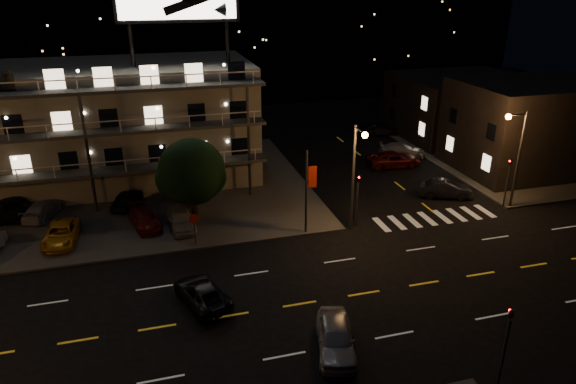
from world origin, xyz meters
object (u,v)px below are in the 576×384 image
object	(u,v)px
lot_car_2	(61,234)
side_car_0	(445,189)
lot_car_7	(43,209)
tree	(191,174)
lot_car_4	(181,219)
road_car_east	(336,337)
road_car_west	(202,293)

from	to	relation	value
lot_car_2	side_car_0	bearing A→B (deg)	4.16
lot_car_2	lot_car_7	bearing A→B (deg)	115.19
tree	lot_car_4	xyz separation A→B (m)	(-1.06, -0.89, -3.14)
tree	lot_car_4	world-z (taller)	tree
lot_car_4	tree	bearing A→B (deg)	34.69
tree	road_car_east	size ratio (longest dim) A/B	1.45
tree	lot_car_7	xyz separation A→B (m)	(-11.24, 3.97, -3.25)
lot_car_7	road_car_west	xyz separation A→B (m)	(10.54, -14.62, -0.14)
road_car_east	lot_car_2	bearing A→B (deg)	148.15
tree	lot_car_2	bearing A→B (deg)	-174.56
lot_car_4	road_car_east	size ratio (longest dim) A/B	0.96
lot_car_7	side_car_0	xyz separation A→B (m)	(32.41, -4.69, -0.04)
lot_car_4	road_car_west	distance (m)	9.78
lot_car_4	lot_car_7	world-z (taller)	lot_car_4
tree	road_car_east	world-z (taller)	tree
tree	road_car_west	xyz separation A→B (m)	(-0.70, -10.66, -3.39)
tree	lot_car_2	xyz separation A→B (m)	(-9.34, -0.89, -3.24)
tree	road_car_east	distance (m)	17.72
lot_car_4	road_car_west	size ratio (longest dim) A/B	0.94
lot_car_2	road_car_west	distance (m)	13.04
lot_car_4	side_car_0	xyz separation A→B (m)	(22.23, 0.16, -0.14)
lot_car_2	road_car_west	bearing A→B (deg)	-44.65
lot_car_2	side_car_0	size ratio (longest dim) A/B	1.02
road_car_east	lot_car_7	bearing A→B (deg)	143.98
lot_car_2	road_car_east	size ratio (longest dim) A/B	1.02
lot_car_2	road_car_east	xyz separation A→B (m)	(14.61, -15.71, -0.02)
tree	road_car_west	world-z (taller)	tree
lot_car_2	lot_car_7	distance (m)	5.21
lot_car_2	road_car_east	bearing A→B (deg)	-43.24
side_car_0	road_car_east	world-z (taller)	road_car_east
lot_car_7	side_car_0	distance (m)	32.74
tree	lot_car_4	distance (m)	3.43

